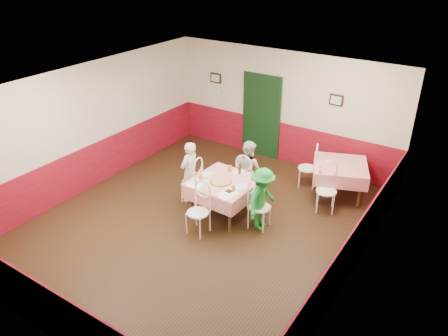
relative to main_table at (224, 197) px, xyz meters
The scene contains 39 objects.
floor 0.69m from the main_table, 107.34° to the right, with size 7.00×7.00×0.00m, color black.
ceiling 2.49m from the main_table, 107.34° to the right, with size 7.00×7.00×0.00m, color white.
back_wall 3.13m from the main_table, 93.33° to the left, with size 6.00×0.10×2.80m, color beige.
front_wall 4.18m from the main_table, 92.43° to the right, with size 6.00×0.10×2.80m, color beige.
left_wall 3.38m from the main_table, behind, with size 0.10×7.00×2.80m, color beige.
right_wall 3.06m from the main_table, 11.01° to the right, with size 0.10×7.00×2.80m, color beige.
wainscot_back 2.94m from the main_table, 93.35° to the left, with size 6.00×0.03×1.00m, color maroon.
wainscot_front 4.04m from the main_table, 92.44° to the right, with size 6.00×0.03×1.00m, color maroon.
wainscot_left 3.21m from the main_table, behind, with size 0.03×7.00×1.00m, color maroon.
wainscot_right 2.87m from the main_table, 11.07° to the right, with size 0.03×7.00×1.00m, color maroon.
door 3.08m from the main_table, 104.91° to the left, with size 0.96×0.06×2.10m, color black.
picture_left 3.91m from the main_table, 126.83° to the left, with size 0.32×0.03×0.26m, color black.
picture_right 3.44m from the main_table, 68.74° to the left, with size 0.32×0.03×0.26m, color black.
thermostat 3.74m from the main_table, 125.55° to the left, with size 0.10×0.03×0.10m, color white.
main_table is the anchor object (origin of this frame).
second_table 2.63m from the main_table, 49.73° to the left, with size 1.12×1.12×0.77m, color red.
chair_left 0.85m from the main_table, behind, with size 0.42×0.42×0.90m, color white, non-canonical shape.
chair_right 0.85m from the main_table, ahead, with size 0.42×0.42×0.90m, color white, non-canonical shape.
chair_far 0.85m from the main_table, 87.68° to the left, with size 0.42×0.42×0.90m, color white, non-canonical shape.
chair_near 0.85m from the main_table, 92.32° to the right, with size 0.42×0.42×0.90m, color white, non-canonical shape.
chair_second_a 2.22m from the main_table, 64.66° to the left, with size 0.42×0.42×0.90m, color white, non-canonical shape.
chair_second_b 2.12m from the main_table, 36.47° to the left, with size 0.42×0.42×0.90m, color white, non-canonical shape.
pizza 0.41m from the main_table, 110.04° to the right, with size 0.41×0.41×0.03m, color #B74723.
plate_left 0.60m from the main_table, behind, with size 0.25×0.25×0.01m, color white.
plate_right 0.58m from the main_table, ahead, with size 0.25×0.25×0.01m, color white.
plate_far 0.59m from the main_table, 84.09° to the left, with size 0.25×0.25×0.01m, color white.
glass_a 0.65m from the main_table, 146.31° to the right, with size 0.08×0.08×0.15m, color #BF7219.
glass_b 0.64m from the main_table, 33.04° to the right, with size 0.07×0.07×0.13m, color #BF7219.
glass_c 0.61m from the main_table, 106.15° to the left, with size 0.08×0.08×0.14m, color #BF7219.
beer_bottle 0.65m from the main_table, 73.61° to the left, with size 0.06×0.06×0.22m, color #381C0A.
shaker_a 0.72m from the main_table, 136.29° to the right, with size 0.04×0.04×0.09m, color silver.
shaker_b 0.70m from the main_table, 131.03° to the right, with size 0.04×0.04×0.09m, color silver.
shaker_c 0.73m from the main_table, 142.09° to the right, with size 0.04×0.04×0.09m, color #B23319.
menu_left 0.67m from the main_table, 135.71° to the right, with size 0.30×0.40×0.00m, color white.
menu_right 0.65m from the main_table, 49.15° to the right, with size 0.30×0.40×0.00m, color white.
wallet 0.59m from the main_table, 44.29° to the right, with size 0.11×0.09×0.02m, color black.
diner_left 0.95m from the main_table, behind, with size 0.50×0.33×1.36m, color gray.
diner_far 0.94m from the main_table, 87.68° to the left, with size 0.63×0.49×1.30m, color gray.
diner_right 0.94m from the main_table, ahead, with size 0.84×0.48×1.29m, color gray.
Camera 1 is at (4.39, -5.84, 5.00)m, focal length 35.00 mm.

